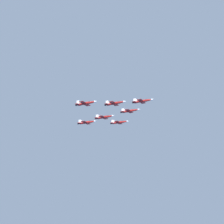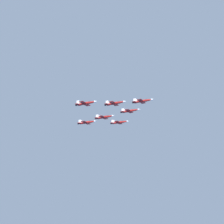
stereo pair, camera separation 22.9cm
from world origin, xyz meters
name	(u,v)px [view 2 (the right image)]	position (x,y,z in m)	size (l,w,h in m)	color
jet_lead	(142,101)	(-15.40, -0.81, 158.89)	(10.34, 14.60, 3.38)	red
jet_left_wingman	(130,111)	(-34.50, -7.02, 157.69)	(10.92, 14.87, 3.48)	red
jet_right_wingman	(115,103)	(-12.35, -20.66, 155.57)	(10.81, 14.80, 3.46)	red
jet_left_outer	(119,122)	(-53.60, -13.22, 153.80)	(10.89, 15.26, 3.54)	red
jet_right_outer	(86,103)	(-9.30, -40.51, 153.85)	(10.88, 15.18, 3.53)	red
jet_slot_rear	(104,117)	(-31.45, -26.87, 151.23)	(11.03, 14.85, 3.48)	red
jet_trailing	(87,122)	(-39.48, -39.90, 149.13)	(10.96, 15.19, 3.54)	red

